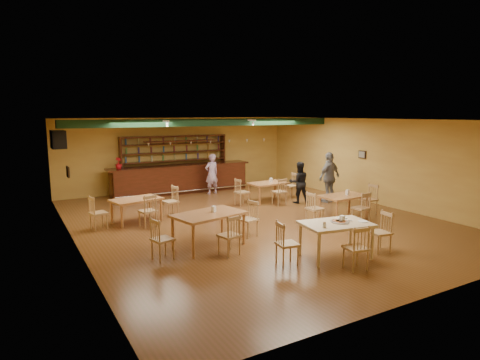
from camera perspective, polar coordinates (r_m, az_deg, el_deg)
floor at (r=12.46m, az=1.79°, el=-5.58°), size 12.00×12.00×0.00m
ceiling_beam at (r=14.51m, az=-3.98°, el=7.98°), size 10.00×0.30×0.25m
track_rail_left at (r=14.39m, az=-11.57°, el=8.08°), size 0.05×2.50×0.05m
track_rail_right at (r=15.69m, az=-0.28°, el=8.35°), size 0.05×2.50×0.05m
ac_unit at (r=14.57m, az=-23.82°, el=5.17°), size 0.34×0.70×0.48m
picture_left at (r=11.45m, az=-22.76°, el=1.06°), size 0.04×0.34×0.28m
picture_right at (r=15.65m, az=16.58°, el=3.42°), size 0.04×0.34×0.28m
bar_counter at (r=16.77m, az=-8.16°, el=0.16°), size 5.83×0.85×1.13m
back_bar_hutch at (r=17.27m, az=-8.97°, el=2.33°), size 4.51×0.40×2.28m
poinsettia at (r=15.94m, az=-16.50°, el=2.24°), size 0.31×0.31×0.44m
dining_table_a at (r=12.56m, az=-14.12°, el=-4.09°), size 1.54×1.09×0.70m
dining_table_b at (r=15.07m, az=3.86°, el=-1.64°), size 1.43×0.92×0.69m
dining_table_c at (r=9.96m, az=-4.33°, el=-6.93°), size 1.84×1.33×0.83m
dining_table_d at (r=12.98m, az=14.13°, el=-3.61°), size 1.49×0.94×0.72m
near_table at (r=9.46m, az=13.11°, el=-8.14°), size 1.63×1.19×0.80m
pizza_tray at (r=9.42m, az=13.68°, el=-5.65°), size 0.46×0.46×0.01m
parmesan_shaker at (r=8.91m, az=11.63°, el=-6.12°), size 0.09×0.09×0.11m
napkin_stack at (r=9.74m, az=13.97°, el=-5.12°), size 0.24×0.22×0.03m
pizza_server at (r=9.56m, az=14.17°, el=-5.39°), size 0.28×0.30×0.00m
side_plate at (r=9.60m, az=16.66°, el=-5.50°), size 0.25×0.25×0.01m
patron_bar at (r=16.37m, az=-3.95°, el=0.85°), size 0.63×0.46×1.60m
patron_right_a at (r=14.82m, az=8.17°, el=-0.34°), size 0.88×0.78×1.48m
patron_right_b at (r=15.12m, az=12.28°, el=0.37°), size 1.13×0.64×1.81m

